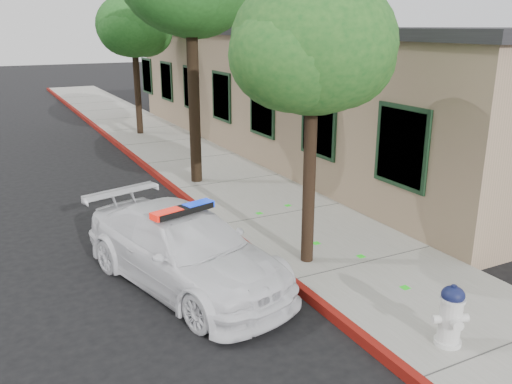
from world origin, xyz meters
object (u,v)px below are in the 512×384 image
object	(u,v)px
clapboard_building	(323,89)
street_tree_near	(314,50)
police_car	(185,249)
street_tree_far	(135,29)
fire_hydrant	(451,315)

from	to	relation	value
clapboard_building	street_tree_near	bearing A→B (deg)	-125.34
police_car	street_tree_far	size ratio (longest dim) A/B	0.89
fire_hydrant	street_tree_far	size ratio (longest dim) A/B	0.16
clapboard_building	police_car	bearing A→B (deg)	-135.65
clapboard_building	fire_hydrant	bearing A→B (deg)	-116.37
clapboard_building	fire_hydrant	size ratio (longest dim) A/B	23.79
clapboard_building	police_car	distance (m)	11.57
police_car	street_tree_far	world-z (taller)	street_tree_far
street_tree_near	clapboard_building	bearing A→B (deg)	54.66
fire_hydrant	street_tree_far	world-z (taller)	street_tree_far
clapboard_building	fire_hydrant	world-z (taller)	clapboard_building
street_tree_far	fire_hydrant	bearing A→B (deg)	-91.45
clapboard_building	fire_hydrant	distance (m)	13.05
street_tree_far	street_tree_near	bearing A→B (deg)	-92.77
clapboard_building	fire_hydrant	xyz separation A→B (m)	(-5.76, -11.61, -1.54)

